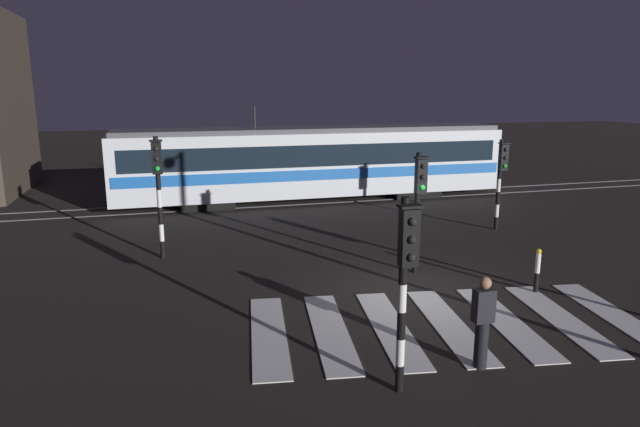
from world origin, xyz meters
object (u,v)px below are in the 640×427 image
traffic_light_kerb_mid_left (406,268)px  tram (314,162)px  traffic_light_corner_far_right (501,171)px  traffic_light_corner_far_left (158,179)px  bollard_island_edge (537,271)px  traffic_light_median_centre (419,195)px  pedestrian_waiting_at_kerb (483,322)px

traffic_light_kerb_mid_left → tram: tram is taller
traffic_light_corner_far_right → tram: tram is taller
traffic_light_corner_far_left → traffic_light_kerb_mid_left: 9.55m
traffic_light_corner_far_left → traffic_light_kerb_mid_left: size_ratio=1.09×
bollard_island_edge → traffic_light_median_centre: bearing=136.1°
traffic_light_median_centre → traffic_light_corner_far_right: bearing=36.6°
pedestrian_waiting_at_kerb → traffic_light_median_centre: bearing=77.2°
traffic_light_corner_far_left → traffic_light_corner_far_right: size_ratio=1.12×
traffic_light_corner_far_left → pedestrian_waiting_at_kerb: (5.42, -8.37, -1.48)m
traffic_light_corner_far_left → traffic_light_corner_far_right: traffic_light_corner_far_left is taller
tram → bollard_island_edge: tram is taller
traffic_light_corner_far_right → tram: (-4.85, 6.89, -0.35)m
tram → bollard_island_edge: size_ratio=15.53×
traffic_light_corner_far_left → traffic_light_kerb_mid_left: bearing=-67.2°
traffic_light_median_centre → tram: tram is taller
traffic_light_median_centre → tram: bearing=90.3°
traffic_light_median_centre → traffic_light_corner_far_right: 5.98m
tram → traffic_light_corner_far_left: bearing=-132.2°
traffic_light_corner_far_left → traffic_light_median_centre: traffic_light_corner_far_left is taller
traffic_light_corner_far_right → traffic_light_kerb_mid_left: traffic_light_kerb_mid_left is taller
traffic_light_corner_far_left → traffic_light_corner_far_right: (11.39, 0.31, -0.26)m
pedestrian_waiting_at_kerb → bollard_island_edge: 4.52m
traffic_light_corner_far_right → pedestrian_waiting_at_kerb: bearing=-124.5°
tram → traffic_light_median_centre: bearing=-89.7°
traffic_light_corner_far_left → traffic_light_median_centre: bearing=-26.3°
traffic_light_median_centre → bollard_island_edge: (2.20, -2.12, -1.60)m
traffic_light_median_centre → traffic_light_corner_far_right: size_ratio=1.03×
traffic_light_corner_far_right → traffic_light_kerb_mid_left: bearing=-130.1°
traffic_light_kerb_mid_left → bollard_island_edge: size_ratio=2.95×
traffic_light_corner_far_right → bollard_island_edge: bearing=-114.6°
traffic_light_kerb_mid_left → pedestrian_waiting_at_kerb: (1.71, 0.44, -1.28)m
traffic_light_corner_far_left → tram: tram is taller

